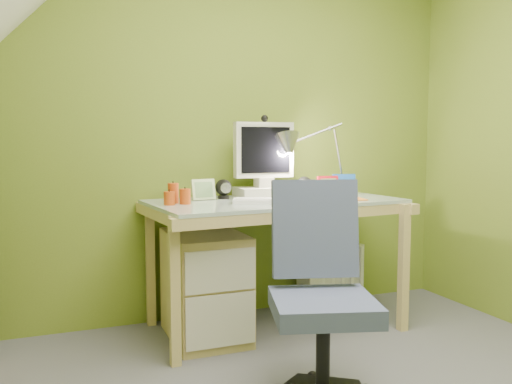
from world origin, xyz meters
name	(u,v)px	position (x,y,z in m)	size (l,w,h in m)	color
wall_back	(221,128)	(0.00, 1.60, 1.20)	(3.20, 0.01, 2.40)	olive
desk	(275,264)	(0.21, 1.23, 0.39)	(1.45, 0.72, 0.78)	tan
monitor	(264,151)	(0.21, 1.41, 1.06)	(0.41, 0.24, 0.56)	beige
speaker_left	(223,189)	(-0.06, 1.39, 0.83)	(0.10, 0.10, 0.12)	black
speaker_right	(304,186)	(0.48, 1.39, 0.84)	(0.10, 0.10, 0.12)	black
keyboard	(272,201)	(0.13, 1.09, 0.79)	(0.44, 0.14, 0.02)	white
mousepad	(344,199)	(0.59, 1.09, 0.78)	(0.24, 0.17, 0.01)	orange
mouse	(344,196)	(0.59, 1.09, 0.80)	(0.12, 0.07, 0.04)	white
amber_tumbler	(309,192)	(0.39, 1.15, 0.82)	(0.07, 0.07, 0.09)	#954315
candle_cluster	(175,194)	(-0.39, 1.24, 0.83)	(0.15, 0.13, 0.11)	#B6400F
photo_frame_red	(328,186)	(0.63, 1.35, 0.84)	(0.14, 0.02, 0.12)	red
photo_frame_blue	(344,184)	(0.77, 1.39, 0.84)	(0.15, 0.02, 0.13)	#154595
photo_frame_green	(203,190)	(-0.19, 1.37, 0.84)	(0.14, 0.02, 0.12)	#C0DA96
desk_lamp	(328,144)	(0.66, 1.41, 1.10)	(0.61, 0.26, 0.65)	#AFB0B4
task_chair	(323,305)	(0.02, 0.28, 0.44)	(0.48, 0.48, 0.87)	#424B6C
radiator	(330,276)	(0.72, 1.46, 0.21)	(0.43, 0.17, 0.43)	silver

